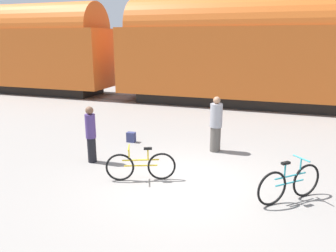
{
  "coord_description": "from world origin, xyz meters",
  "views": [
    {
      "loc": [
        1.99,
        -7.1,
        3.41
      ],
      "look_at": [
        -0.78,
        1.04,
        1.1
      ],
      "focal_mm": 35.0,
      "sensor_mm": 36.0,
      "label": 1
    }
  ],
  "objects_px": {
    "person_in_grey": "(216,125)",
    "backpack": "(131,137)",
    "bicycle_teal": "(290,184)",
    "freight_train": "(241,50)",
    "bicycle_yellow": "(141,166)",
    "person_in_purple": "(91,134)"
  },
  "relations": [
    {
      "from": "person_in_grey",
      "to": "backpack",
      "type": "xyz_separation_m",
      "value": [
        -2.87,
        0.01,
        -0.69
      ]
    },
    {
      "from": "bicycle_teal",
      "to": "person_in_grey",
      "type": "distance_m",
      "value": 3.46
    },
    {
      "from": "backpack",
      "to": "bicycle_teal",
      "type": "bearing_deg",
      "value": -28.4
    },
    {
      "from": "freight_train",
      "to": "bicycle_yellow",
      "type": "xyz_separation_m",
      "value": [
        -1.06,
        -10.42,
        -2.48
      ]
    },
    {
      "from": "bicycle_yellow",
      "to": "person_in_grey",
      "type": "bearing_deg",
      "value": 64.21
    },
    {
      "from": "person_in_purple",
      "to": "backpack",
      "type": "height_order",
      "value": "person_in_purple"
    },
    {
      "from": "bicycle_teal",
      "to": "backpack",
      "type": "bearing_deg",
      "value": 151.6
    },
    {
      "from": "person_in_grey",
      "to": "person_in_purple",
      "type": "bearing_deg",
      "value": 1.14
    },
    {
      "from": "freight_train",
      "to": "person_in_purple",
      "type": "bearing_deg",
      "value": -106.46
    },
    {
      "from": "freight_train",
      "to": "bicycle_teal",
      "type": "height_order",
      "value": "freight_train"
    },
    {
      "from": "freight_train",
      "to": "bicycle_teal",
      "type": "bearing_deg",
      "value": -77.07
    },
    {
      "from": "freight_train",
      "to": "person_in_grey",
      "type": "xyz_separation_m",
      "value": [
        0.26,
        -7.68,
        -2.0
      ]
    },
    {
      "from": "bicycle_teal",
      "to": "backpack",
      "type": "relative_size",
      "value": 3.79
    },
    {
      "from": "freight_train",
      "to": "bicycle_yellow",
      "type": "height_order",
      "value": "freight_train"
    },
    {
      "from": "backpack",
      "to": "person_in_grey",
      "type": "bearing_deg",
      "value": -0.1
    },
    {
      "from": "bicycle_teal",
      "to": "freight_train",
      "type": "bearing_deg",
      "value": 102.93
    },
    {
      "from": "person_in_purple",
      "to": "bicycle_yellow",
      "type": "bearing_deg",
      "value": -178.03
    },
    {
      "from": "bicycle_yellow",
      "to": "bicycle_teal",
      "type": "height_order",
      "value": "bicycle_teal"
    },
    {
      "from": "person_in_purple",
      "to": "person_in_grey",
      "type": "relative_size",
      "value": 0.94
    },
    {
      "from": "backpack",
      "to": "freight_train",
      "type": "bearing_deg",
      "value": 71.2
    },
    {
      "from": "person_in_purple",
      "to": "backpack",
      "type": "relative_size",
      "value": 4.74
    },
    {
      "from": "person_in_grey",
      "to": "backpack",
      "type": "distance_m",
      "value": 2.95
    }
  ]
}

